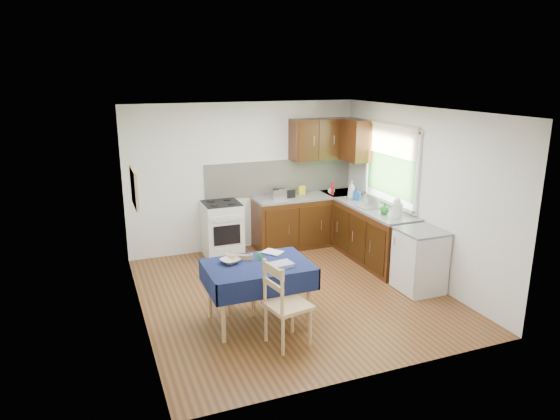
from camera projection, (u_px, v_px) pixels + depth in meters
name	position (u px, v px, depth m)	size (l,w,h in m)	color
floor	(292.00, 293.00, 6.93)	(4.20, 4.20, 0.00)	#523116
ceiling	(293.00, 110.00, 6.27)	(4.00, 4.20, 0.02)	white
wall_back	(245.00, 177.00, 8.49)	(4.00, 0.02, 2.50)	white
wall_front	(378.00, 260.00, 4.72)	(4.00, 0.02, 2.50)	white
wall_left	(136.00, 222.00, 5.90)	(0.02, 4.20, 2.50)	silver
wall_right	(418.00, 194.00, 7.30)	(0.02, 4.20, 2.50)	white
base_cabinets	(337.00, 228.00, 8.42)	(1.90, 2.30, 0.86)	#361F09
worktop_back	(308.00, 196.00, 8.69)	(1.90, 0.60, 0.04)	gray
worktop_right	(375.00, 209.00, 7.88)	(0.60, 1.70, 0.04)	gray
worktop_corner	(341.00, 193.00, 8.91)	(0.60, 0.60, 0.04)	gray
splashback	(280.00, 177.00, 8.72)	(2.70, 0.02, 0.60)	beige
upper_cabinets	(334.00, 139.00, 8.60)	(1.20, 0.85, 0.70)	#361F09
stove	(222.00, 229.00, 8.25)	(0.60, 0.61, 0.92)	silver
window	(391.00, 159.00, 7.82)	(0.04, 1.48, 1.26)	#294F20
fridge	(420.00, 261.00, 6.92)	(0.58, 0.60, 0.89)	silver
corkboard	(134.00, 188.00, 6.09)	(0.04, 0.62, 0.47)	tan
dining_table	(258.00, 272.00, 5.97)	(1.25, 0.85, 0.76)	#0F113E
chair_far	(241.00, 280.00, 6.26)	(0.49, 0.49, 0.84)	tan
chair_near	(284.00, 302.00, 5.47)	(0.52, 0.52, 1.00)	tan
toaster	(279.00, 194.00, 8.40)	(0.25, 0.15, 0.19)	silver
sandwich_press	(284.00, 192.00, 8.54)	(0.30, 0.26, 0.18)	black
sauce_bottle	(332.00, 189.00, 8.68)	(0.05, 0.05, 0.22)	red
yellow_packet	(302.00, 190.00, 8.74)	(0.11, 0.08, 0.15)	yellow
dish_rack	(372.00, 205.00, 7.93)	(0.43, 0.33, 0.20)	gray
kettle	(397.00, 209.00, 7.34)	(0.17, 0.17, 0.29)	silver
cup	(331.00, 191.00, 8.77)	(0.12, 0.12, 0.10)	silver
soap_bottle_a	(351.00, 190.00, 8.39)	(0.12, 0.12, 0.31)	silver
soap_bottle_b	(357.00, 194.00, 8.33)	(0.10, 0.10, 0.21)	blue
soap_bottle_c	(385.00, 208.00, 7.50)	(0.14, 0.14, 0.17)	#217C25
plate_bowl	(230.00, 261.00, 5.96)	(0.22, 0.22, 0.05)	beige
book	(269.00, 254.00, 6.23)	(0.18, 0.25, 0.02)	white
spice_jar	(260.00, 256.00, 6.07)	(0.05, 0.05, 0.09)	green
tea_towel	(282.00, 265.00, 5.86)	(0.25, 0.20, 0.05)	navy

